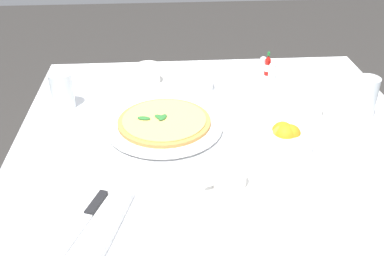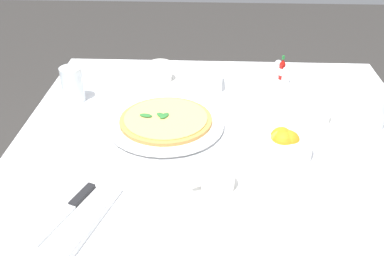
% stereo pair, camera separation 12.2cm
% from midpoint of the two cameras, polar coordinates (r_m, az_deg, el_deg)
% --- Properties ---
extents(dining_table, '(1.09, 1.09, 0.75)m').
position_cam_midpoint_polar(dining_table, '(1.28, 6.00, -6.88)').
color(dining_table, white).
rests_on(dining_table, ground_plane).
extents(pizza_plate, '(0.32, 0.32, 0.02)m').
position_cam_midpoint_polar(pizza_plate, '(1.26, -0.51, 0.45)').
color(pizza_plate, white).
rests_on(pizza_plate, dining_table).
extents(pizza, '(0.26, 0.26, 0.02)m').
position_cam_midpoint_polar(pizza, '(1.25, -0.53, 1.00)').
color(pizza, '#C68E47').
rests_on(pizza, pizza_plate).
extents(coffee_cup_far_right, '(0.13, 0.13, 0.07)m').
position_cam_midpoint_polar(coffee_cup_far_right, '(1.51, -1.71, 6.84)').
color(coffee_cup_far_right, white).
rests_on(coffee_cup_far_right, dining_table).
extents(coffee_cup_far_left, '(0.13, 0.13, 0.06)m').
position_cam_midpoint_polar(coffee_cup_far_left, '(1.03, 6.61, -6.60)').
color(coffee_cup_far_left, white).
rests_on(coffee_cup_far_left, dining_table).
extents(coffee_cup_center_back, '(0.13, 0.13, 0.07)m').
position_cam_midpoint_polar(coffee_cup_center_back, '(1.33, 17.85, 1.63)').
color(coffee_cup_center_back, white).
rests_on(coffee_cup_center_back, dining_table).
extents(water_glass_left_edge, '(0.07, 0.07, 0.11)m').
position_cam_midpoint_polar(water_glass_left_edge, '(1.42, -12.36, 5.07)').
color(water_glass_left_edge, white).
rests_on(water_glass_left_edge, dining_table).
extents(water_glass_right_edge, '(0.07, 0.07, 0.12)m').
position_cam_midpoint_polar(water_glass_right_edge, '(1.36, 24.37, 2.15)').
color(water_glass_right_edge, white).
rests_on(water_glass_right_edge, dining_table).
extents(napkin_folded, '(0.25, 0.19, 0.02)m').
position_cam_midpoint_polar(napkin_folded, '(0.98, -11.62, -10.67)').
color(napkin_folded, white).
rests_on(napkin_folded, dining_table).
extents(dinner_knife, '(0.19, 0.09, 0.01)m').
position_cam_midpoint_polar(dinner_knife, '(0.97, -11.80, -10.15)').
color(dinner_knife, silver).
rests_on(dinner_knife, napkin_folded).
extents(citrus_bowl, '(0.15, 0.15, 0.07)m').
position_cam_midpoint_polar(citrus_bowl, '(1.17, 14.24, -1.99)').
color(citrus_bowl, white).
rests_on(citrus_bowl, dining_table).
extents(hot_sauce_bottle, '(0.02, 0.02, 0.08)m').
position_cam_midpoint_polar(hot_sauce_bottle, '(1.57, 13.46, 7.10)').
color(hot_sauce_bottle, '#B7140F').
rests_on(hot_sauce_bottle, dining_table).
extents(salt_shaker, '(0.03, 0.03, 0.06)m').
position_cam_midpoint_polar(salt_shaker, '(1.55, 13.94, 6.36)').
color(salt_shaker, white).
rests_on(salt_shaker, dining_table).
extents(pepper_shaker, '(0.03, 0.03, 0.06)m').
position_cam_midpoint_polar(pepper_shaker, '(1.60, 12.91, 7.23)').
color(pepper_shaker, white).
rests_on(pepper_shaker, dining_table).
extents(menu_card, '(0.09, 0.01, 0.06)m').
position_cam_midpoint_polar(menu_card, '(1.49, 6.02, 6.20)').
color(menu_card, white).
rests_on(menu_card, dining_table).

